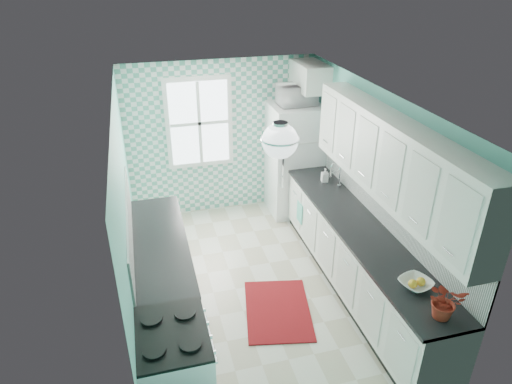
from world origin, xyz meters
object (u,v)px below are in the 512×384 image
object	(u,v)px
fridge	(294,160)
sink	(328,190)
fruit_bowl	(416,284)
potted_plant	(445,301)
microwave	(297,95)
ceiling_light	(280,141)
stove	(175,371)

from	to	relation	value
fridge	sink	distance (m)	1.17
fridge	sink	xyz separation A→B (m)	(0.09, -1.17, 0.02)
fruit_bowl	potted_plant	size ratio (longest dim) A/B	0.87
sink	microwave	distance (m)	1.57
ceiling_light	fruit_bowl	xyz separation A→B (m)	(1.20, -0.75, -1.34)
stove	fruit_bowl	size ratio (longest dim) A/B	3.15
stove	fruit_bowl	world-z (taller)	fruit_bowl
ceiling_light	fridge	bearing A→B (deg)	67.02
fruit_bowl	sink	bearing A→B (deg)	89.89
fridge	fruit_bowl	bearing A→B (deg)	-85.66
fridge	potted_plant	size ratio (longest dim) A/B	5.14
fridge	potted_plant	xyz separation A→B (m)	(0.09, -3.80, 0.20)
sink	microwave	size ratio (longest dim) A/B	0.94
sink	microwave	world-z (taller)	microwave
sink	potted_plant	world-z (taller)	sink
ceiling_light	stove	bearing A→B (deg)	-146.85
fridge	stove	size ratio (longest dim) A/B	1.89
fridge	microwave	size ratio (longest dim) A/B	3.21
microwave	potted_plant	bearing A→B (deg)	90.00
stove	potted_plant	distance (m)	2.51
ceiling_light	fruit_bowl	distance (m)	1.95
sink	potted_plant	xyz separation A→B (m)	(-0.00, -2.63, 0.18)
fruit_bowl	microwave	size ratio (longest dim) A/B	0.54
ceiling_light	stove	size ratio (longest dim) A/B	0.36
fridge	microwave	world-z (taller)	microwave
stove	fruit_bowl	bearing A→B (deg)	1.04
microwave	stove	bearing A→B (deg)	54.47
sink	potted_plant	distance (m)	2.64
fridge	fruit_bowl	size ratio (longest dim) A/B	5.94
stove	microwave	xyz separation A→B (m)	(2.31, 3.40, 1.48)
fridge	potted_plant	bearing A→B (deg)	-85.84
fridge	fruit_bowl	xyz separation A→B (m)	(0.09, -3.37, 0.07)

